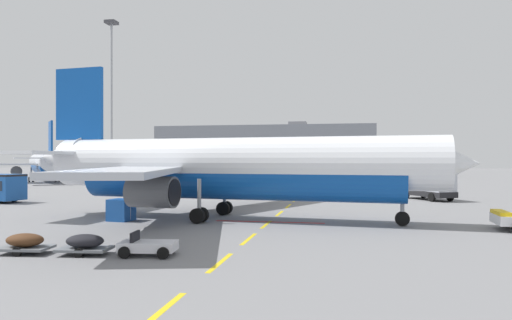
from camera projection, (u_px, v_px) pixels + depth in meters
The scene contains 9 objects.
ground at pixel (511, 204), 47.88m from camera, with size 400.00×400.00×0.00m, color slate.
apron_paint_markings at pixel (292, 203), 49.19m from camera, with size 8.00×95.09×0.01m.
airliner_foreground at pixel (230, 167), 35.74m from camera, with size 34.82×34.46×12.20m.
airliner_mid_left at pixel (44, 163), 96.58m from camera, with size 26.55×28.85×11.49m.
fuel_service_truck at pixel (429, 185), 52.88m from camera, with size 5.47×7.29×3.14m.
baggage_train at pixel (86, 244), 22.51m from camera, with size 8.70×2.42×1.14m.
uld_cargo_container at pixel (121, 210), 34.94m from camera, with size 1.79×1.76×1.60m.
apron_light_mast_near at pixel (111, 85), 77.60m from camera, with size 1.80×1.80×27.35m.
terminal_satellite at pixel (266, 150), 164.43m from camera, with size 73.46×22.74×17.41m.
Camera 1 is at (23.41, -11.85, 4.57)m, focal length 33.11 mm.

